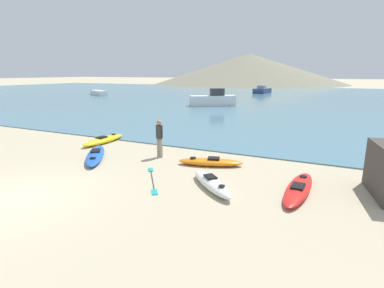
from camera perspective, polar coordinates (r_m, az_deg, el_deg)
name	(u,v)px	position (r m, az deg, el deg)	size (l,w,h in m)	color
ground_plane	(14,200)	(10.78, -30.81, -9.10)	(400.00, 400.00, 0.00)	tan
bay_water	(277,97)	(49.11, 15.87, 8.57)	(160.00, 70.00, 0.06)	teal
far_hill_left	(249,69)	(106.03, 10.74, 13.88)	(63.49, 63.49, 9.95)	gray
kayak_on_sand_0	(96,155)	(14.29, -17.90, -1.98)	(2.76, 3.29, 0.33)	blue
kayak_on_sand_1	(104,140)	(17.18, -16.48, 0.74)	(0.74, 3.06, 0.38)	yellow
kayak_on_sand_2	(299,188)	(10.40, 19.64, -7.97)	(0.86, 3.36, 0.30)	red
kayak_on_sand_3	(210,162)	(12.54, 3.54, -3.42)	(2.77, 1.53, 0.35)	orange
kayak_on_sand_4	(212,183)	(10.10, 3.81, -7.49)	(2.34, 2.27, 0.40)	white
person_near_waterline	(159,136)	(13.59, -6.23, 1.52)	(0.35, 0.28, 1.73)	gray
moored_boat_1	(262,90)	(57.77, 13.22, 9.92)	(2.56, 4.72, 1.45)	navy
moored_boat_2	(213,100)	(34.71, 4.03, 8.41)	(5.13, 4.20, 1.97)	white
moored_boat_3	(99,93)	(53.47, -17.37, 9.28)	(4.86, 3.36, 0.78)	white
loose_paddle	(152,180)	(10.97, -7.54, -6.76)	(1.80, 2.34, 0.03)	black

